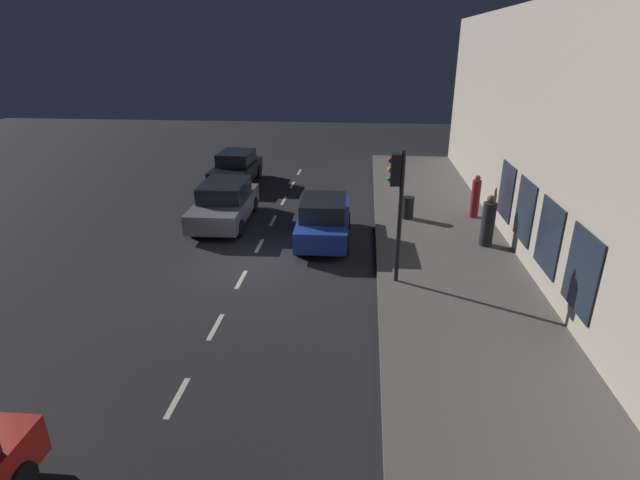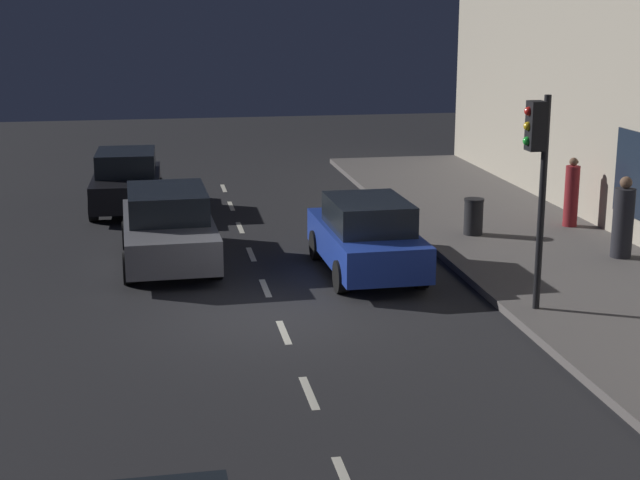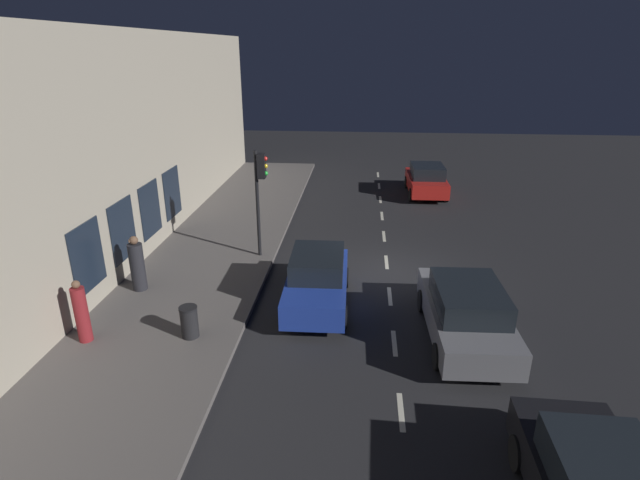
% 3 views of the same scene
% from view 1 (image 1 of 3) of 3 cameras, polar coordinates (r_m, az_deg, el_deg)
% --- Properties ---
extents(ground_plane, '(60.00, 60.00, 0.00)m').
position_cam_1_polar(ground_plane, '(15.50, -8.32, -2.95)').
color(ground_plane, '#232326').
extents(sidewalk, '(4.50, 32.00, 0.15)m').
position_cam_1_polar(sidewalk, '(15.31, 15.11, -3.54)').
color(sidewalk, '#5B5654').
rests_on(sidewalk, ground).
extents(building_facade, '(0.65, 32.00, 7.71)m').
position_cam_1_polar(building_facade, '(14.86, 26.43, 9.55)').
color(building_facade, '#B2A893').
rests_on(building_facade, ground).
extents(lane_centre_line, '(0.12, 27.20, 0.01)m').
position_cam_1_polar(lane_centre_line, '(14.63, -9.21, -4.58)').
color(lane_centre_line, beige).
rests_on(lane_centre_line, ground).
extents(traffic_light, '(0.47, 0.32, 3.77)m').
position_cam_1_polar(traffic_light, '(13.24, 8.99, 5.79)').
color(traffic_light, black).
rests_on(traffic_light, sidewalk).
extents(parked_car_0, '(1.86, 4.03, 1.58)m').
position_cam_1_polar(parked_car_0, '(16.95, 0.44, 2.39)').
color(parked_car_0, '#1E389E').
rests_on(parked_car_0, ground).
extents(parked_car_2, '(2.05, 4.51, 1.58)m').
position_cam_1_polar(parked_car_2, '(19.12, -11.11, 4.29)').
color(parked_car_2, slate).
rests_on(parked_car_2, ground).
extents(parked_car_3, '(1.90, 4.00, 1.58)m').
position_cam_1_polar(parked_car_3, '(24.55, -9.78, 8.29)').
color(parked_car_3, black).
rests_on(parked_car_3, ground).
extents(pedestrian_0, '(0.62, 0.62, 1.74)m').
position_cam_1_polar(pedestrian_0, '(17.15, 19.04, 1.92)').
color(pedestrian_0, '#232328').
rests_on(pedestrian_0, sidewalk).
extents(pedestrian_1, '(0.46, 0.46, 1.68)m').
position_cam_1_polar(pedestrian_1, '(19.88, 17.71, 4.73)').
color(pedestrian_1, maroon).
rests_on(pedestrian_1, sidewalk).
extents(trash_bin, '(0.47, 0.47, 0.85)m').
position_cam_1_polar(trash_bin, '(19.20, 10.24, 3.75)').
color(trash_bin, black).
rests_on(trash_bin, sidewalk).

